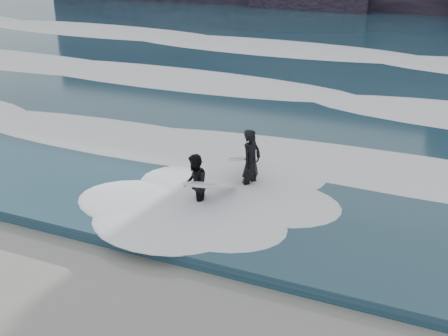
{
  "coord_description": "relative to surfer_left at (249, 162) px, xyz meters",
  "views": [
    {
      "loc": [
        4.81,
        -6.05,
        6.8
      ],
      "look_at": [
        -0.53,
        6.2,
        1.0
      ],
      "focal_mm": 45.0,
      "sensor_mm": 36.0,
      "label": 1
    }
  ],
  "objects": [
    {
      "name": "surfer_left",
      "position": [
        0.0,
        0.0,
        0.0
      ],
      "size": [
        1.19,
        2.0,
        1.85
      ],
      "color": "black",
      "rests_on": "ground"
    },
    {
      "name": "surfer_right",
      "position": [
        -0.76,
        -1.59,
        -0.13
      ],
      "size": [
        1.34,
        2.26,
        1.58
      ],
      "color": "black",
      "rests_on": "ground"
    },
    {
      "name": "sea",
      "position": [
        0.14,
        22.01,
        -0.78
      ],
      "size": [
        90.0,
        52.0,
        0.3
      ],
      "primitive_type": "cube",
      "color": "#1C3A4B",
      "rests_on": "ground"
    },
    {
      "name": "foam_far",
      "position": [
        0.14,
        18.01,
        -0.48
      ],
      "size": [
        60.0,
        4.8,
        0.3
      ],
      "primitive_type": "ellipsoid",
      "color": "white",
      "rests_on": "sea"
    },
    {
      "name": "foam_mid",
      "position": [
        0.14,
        9.01,
        -0.51
      ],
      "size": [
        60.0,
        4.0,
        0.24
      ],
      "primitive_type": "ellipsoid",
      "color": "white",
      "rests_on": "sea"
    },
    {
      "name": "foam_near",
      "position": [
        0.14,
        2.01,
        -0.53
      ],
      "size": [
        60.0,
        3.2,
        0.2
      ],
      "primitive_type": "ellipsoid",
      "color": "white",
      "rests_on": "sea"
    }
  ]
}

